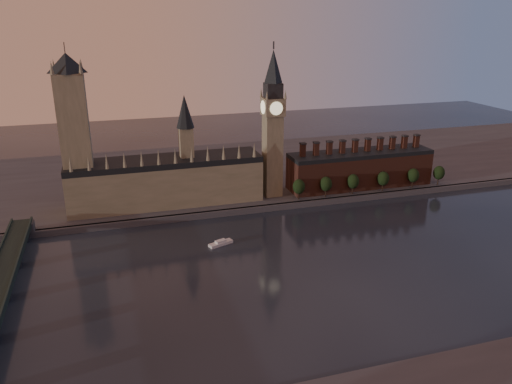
% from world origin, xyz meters
% --- Properties ---
extents(ground, '(900.00, 900.00, 0.00)m').
position_xyz_m(ground, '(0.00, 0.00, 0.00)').
color(ground, black).
rests_on(ground, ground).
extents(north_bank, '(900.00, 182.00, 4.00)m').
position_xyz_m(north_bank, '(0.00, 178.04, 2.00)').
color(north_bank, '#48484D').
rests_on(north_bank, ground).
extents(palace_of_westminster, '(130.00, 30.30, 74.00)m').
position_xyz_m(palace_of_westminster, '(-64.41, 114.91, 21.63)').
color(palace_of_westminster, gray).
rests_on(palace_of_westminster, north_bank).
extents(victoria_tower, '(24.00, 24.00, 108.00)m').
position_xyz_m(victoria_tower, '(-120.00, 115.00, 59.09)').
color(victoria_tower, gray).
rests_on(victoria_tower, north_bank).
extents(big_ben, '(15.00, 15.00, 107.00)m').
position_xyz_m(big_ben, '(10.00, 110.00, 56.83)').
color(big_ben, gray).
rests_on(big_ben, north_bank).
extents(chimney_block, '(110.00, 25.00, 37.00)m').
position_xyz_m(chimney_block, '(80.00, 110.00, 17.82)').
color(chimney_block, '#582D21').
rests_on(chimney_block, north_bank).
extents(embankment_tree_0, '(8.60, 8.60, 14.88)m').
position_xyz_m(embankment_tree_0, '(24.86, 95.21, 13.47)').
color(embankment_tree_0, black).
rests_on(embankment_tree_0, north_bank).
extents(embankment_tree_1, '(8.60, 8.60, 14.88)m').
position_xyz_m(embankment_tree_1, '(45.54, 95.02, 13.47)').
color(embankment_tree_1, black).
rests_on(embankment_tree_1, north_bank).
extents(embankment_tree_2, '(8.60, 8.60, 14.88)m').
position_xyz_m(embankment_tree_2, '(66.83, 94.73, 13.47)').
color(embankment_tree_2, black).
rests_on(embankment_tree_2, north_bank).
extents(embankment_tree_3, '(8.60, 8.60, 14.88)m').
position_xyz_m(embankment_tree_3, '(91.25, 94.31, 13.47)').
color(embankment_tree_3, black).
rests_on(embankment_tree_3, north_bank).
extents(embankment_tree_4, '(8.60, 8.60, 14.88)m').
position_xyz_m(embankment_tree_4, '(116.97, 94.75, 13.47)').
color(embankment_tree_4, black).
rests_on(embankment_tree_4, north_bank).
extents(embankment_tree_5, '(8.60, 8.60, 14.88)m').
position_xyz_m(embankment_tree_5, '(139.61, 94.78, 13.47)').
color(embankment_tree_5, black).
rests_on(embankment_tree_5, north_bank).
extents(river_boat, '(15.37, 9.11, 2.96)m').
position_xyz_m(river_boat, '(-42.94, 46.47, 1.13)').
color(river_boat, silver).
rests_on(river_boat, ground).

